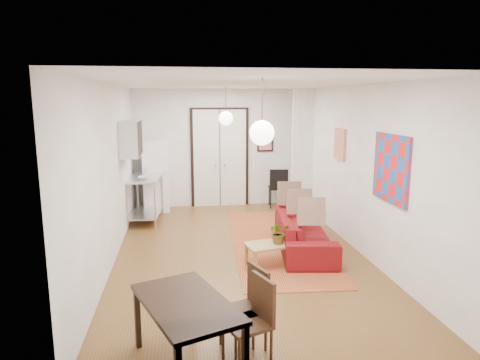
{
  "coord_description": "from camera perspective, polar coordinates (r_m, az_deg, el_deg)",
  "views": [
    {
      "loc": [
        -0.98,
        -7.05,
        2.65
      ],
      "look_at": [
        0.05,
        0.26,
        1.25
      ],
      "focal_mm": 32.0,
      "sensor_mm": 36.0,
      "label": 1
    }
  ],
  "objects": [
    {
      "name": "floor",
      "position": [
        7.59,
        -0.14,
        -9.68
      ],
      "size": [
        7.0,
        7.0,
        0.0
      ],
      "primitive_type": "plane",
      "color": "brown",
      "rests_on": "ground"
    },
    {
      "name": "ceiling",
      "position": [
        7.12,
        -0.15,
        12.76
      ],
      "size": [
        4.2,
        7.0,
        0.02
      ],
      "primitive_type": "cube",
      "color": "white",
      "rests_on": "wall_back"
    },
    {
      "name": "wall_back",
      "position": [
        10.66,
        -2.74,
        4.26
      ],
      "size": [
        4.2,
        0.02,
        2.9
      ],
      "primitive_type": "cube",
      "color": "white",
      "rests_on": "floor"
    },
    {
      "name": "wall_front",
      "position": [
        3.87,
        7.07,
        -7.37
      ],
      "size": [
        4.2,
        0.02,
        2.9
      ],
      "primitive_type": "cube",
      "color": "white",
      "rests_on": "floor"
    },
    {
      "name": "wall_left",
      "position": [
        7.24,
        -16.85,
        0.74
      ],
      "size": [
        0.02,
        7.0,
        2.9
      ],
      "primitive_type": "cube",
      "color": "white",
      "rests_on": "floor"
    },
    {
      "name": "wall_right",
      "position": [
        7.78,
        15.36,
        1.49
      ],
      "size": [
        0.02,
        7.0,
        2.9
      ],
      "primitive_type": "cube",
      "color": "white",
      "rests_on": "floor"
    },
    {
      "name": "double_doors",
      "position": [
        10.65,
        -2.71,
        2.9
      ],
      "size": [
        1.44,
        0.06,
        2.5
      ],
      "primitive_type": "cube",
      "color": "white",
      "rests_on": "wall_back"
    },
    {
      "name": "stub_partition",
      "position": [
        10.08,
        8.33,
        3.79
      ],
      "size": [
        0.5,
        0.1,
        2.9
      ],
      "primitive_type": "cube",
      "color": "white",
      "rests_on": "floor"
    },
    {
      "name": "wall_cabinet",
      "position": [
        8.63,
        -14.35,
        5.42
      ],
      "size": [
        0.35,
        1.0,
        0.7
      ],
      "primitive_type": "cube",
      "color": "silver",
      "rests_on": "wall_left"
    },
    {
      "name": "painting_popart",
      "position": [
        6.63,
        19.5,
        1.45
      ],
      "size": [
        0.05,
        1.0,
        1.0
      ],
      "primitive_type": "cube",
      "color": "red",
      "rests_on": "wall_right"
    },
    {
      "name": "painting_abstract",
      "position": [
        8.46,
        13.19,
        4.7
      ],
      "size": [
        0.05,
        0.5,
        0.6
      ],
      "primitive_type": "cube",
      "color": "beige",
      "rests_on": "wall_right"
    },
    {
      "name": "poster_back",
      "position": [
        10.78,
        3.38,
        5.13
      ],
      "size": [
        0.4,
        0.03,
        0.5
      ],
      "primitive_type": "cube",
      "color": "red",
      "rests_on": "wall_back"
    },
    {
      "name": "print_left",
      "position": [
        9.14,
        -14.97,
        5.99
      ],
      "size": [
        0.03,
        0.44,
        0.54
      ],
      "primitive_type": "cube",
      "color": "olive",
      "rests_on": "wall_left"
    },
    {
      "name": "pendant_back",
      "position": [
        9.11,
        -1.9,
        8.22
      ],
      "size": [
        0.3,
        0.3,
        0.8
      ],
      "color": "silver",
      "rests_on": "ceiling"
    },
    {
      "name": "pendant_front",
      "position": [
        5.16,
        2.93,
        6.31
      ],
      "size": [
        0.3,
        0.3,
        0.8
      ],
      "color": "silver",
      "rests_on": "ceiling"
    },
    {
      "name": "kilim_rug",
      "position": [
        8.17,
        4.88,
        -8.18
      ],
      "size": [
        1.9,
        4.43,
        0.01
      ],
      "primitive_type": "cube",
      "rotation": [
        0.0,
        0.0,
        -0.06
      ],
      "color": "#B75A2D",
      "rests_on": "floor"
    },
    {
      "name": "sofa",
      "position": [
        7.74,
        8.52,
        -6.9
      ],
      "size": [
        2.29,
        1.15,
        0.64
      ],
      "primitive_type": "imported",
      "rotation": [
        0.0,
        0.0,
        1.43
      ],
      "color": "maroon",
      "rests_on": "floor"
    },
    {
      "name": "coffee_table",
      "position": [
        6.95,
        4.36,
        -8.81
      ],
      "size": [
        0.93,
        0.64,
        0.38
      ],
      "rotation": [
        0.0,
        0.0,
        0.22
      ],
      "color": "tan",
      "rests_on": "floor"
    },
    {
      "name": "potted_plant",
      "position": [
        6.9,
        5.21,
        -6.92
      ],
      "size": [
        0.35,
        0.39,
        0.37
      ],
      "primitive_type": "imported",
      "rotation": [
        0.0,
        0.0,
        0.22
      ],
      "color": "#31602B",
      "rests_on": "coffee_table"
    },
    {
      "name": "kitchen_counter",
      "position": [
        9.56,
        -12.51,
        -1.54
      ],
      "size": [
        0.76,
        1.35,
        1.0
      ],
      "rotation": [
        0.0,
        0.0,
        -0.09
      ],
      "color": "silver",
      "rests_on": "floor"
    },
    {
      "name": "bowl",
      "position": [
        9.19,
        -12.74,
        0.29
      ],
      "size": [
        0.25,
        0.25,
        0.06
      ],
      "primitive_type": "imported",
      "rotation": [
        0.0,
        0.0,
        -0.09
      ],
      "color": "beige",
      "rests_on": "kitchen_counter"
    },
    {
      "name": "soap_bottle",
      "position": [
        9.72,
        -12.5,
        1.31
      ],
      "size": [
        0.1,
        0.1,
        0.21
      ],
      "primitive_type": "imported",
      "rotation": [
        0.0,
        0.0,
        -0.09
      ],
      "color": "teal",
      "rests_on": "kitchen_counter"
    },
    {
      "name": "fridge",
      "position": [
        10.37,
        -11.29,
        0.51
      ],
      "size": [
        0.67,
        0.67,
        1.69
      ],
      "primitive_type": "cube",
      "rotation": [
        0.0,
        0.0,
        0.14
      ],
      "color": "white",
      "rests_on": "floor"
    },
    {
      "name": "dining_table",
      "position": [
        4.39,
        -7.18,
        -16.67
      ],
      "size": [
        1.16,
        1.47,
        0.71
      ],
      "rotation": [
        0.0,
        0.0,
        0.37
      ],
      "color": "black",
      "rests_on": "floor"
    },
    {
      "name": "dining_chair_near",
      "position": [
        4.8,
        0.23,
        -15.69
      ],
      "size": [
        0.54,
        0.65,
        0.89
      ],
      "rotation": [
        0.0,
        0.0,
        -1.2
      ],
      "color": "#372111",
      "rests_on": "floor"
    },
    {
      "name": "dining_chair_far",
      "position": [
        4.56,
        0.74,
        -17.2
      ],
      "size": [
        0.54,
        0.65,
        0.89
      ],
      "rotation": [
        0.0,
        0.0,
        -1.2
      ],
      "color": "#372111",
      "rests_on": "floor"
    },
    {
      "name": "black_side_chair",
      "position": [
        10.74,
        4.96,
        -0.46
      ],
      "size": [
        0.49,
        0.5,
        0.98
      ],
      "rotation": [
        0.0,
        0.0,
        3.03
      ],
      "color": "black",
      "rests_on": "floor"
    }
  ]
}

